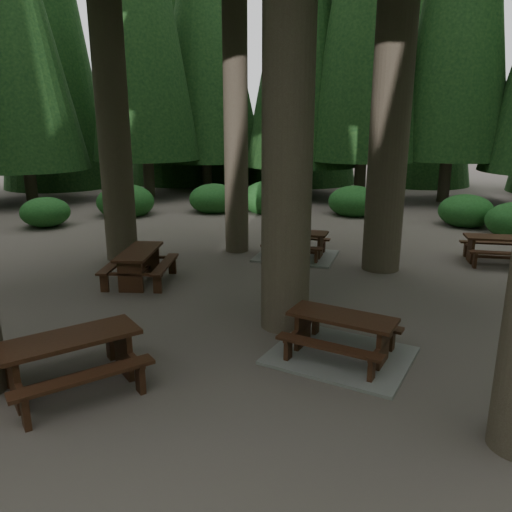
% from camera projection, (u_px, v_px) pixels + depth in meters
% --- Properties ---
extents(ground, '(80.00, 80.00, 0.00)m').
position_uv_depth(ground, '(238.00, 325.00, 8.90)').
color(ground, '#534B43').
rests_on(ground, ground).
extents(picnic_table_a, '(2.42, 2.16, 0.69)m').
position_uv_depth(picnic_table_a, '(341.00, 344.00, 7.64)').
color(picnic_table_a, gray).
rests_on(picnic_table_a, ground).
extents(picnic_table_b, '(1.67, 1.93, 0.74)m').
position_uv_depth(picnic_table_b, '(139.00, 261.00, 11.09)').
color(picnic_table_b, '#371B10').
rests_on(picnic_table_b, ground).
extents(picnic_table_c, '(2.13, 1.80, 0.69)m').
position_uv_depth(picnic_table_c, '(296.00, 249.00, 13.21)').
color(picnic_table_c, gray).
rests_on(picnic_table_c, ground).
extents(picnic_table_d, '(1.68, 1.39, 0.69)m').
position_uv_depth(picnic_table_d, '(498.00, 246.00, 12.58)').
color(picnic_table_d, '#371B10').
rests_on(picnic_table_d, ground).
extents(picnic_table_e, '(2.26, 2.29, 0.77)m').
position_uv_depth(picnic_table_e, '(71.00, 354.00, 6.66)').
color(picnic_table_e, '#371B10').
rests_on(picnic_table_e, ground).
extents(shrub_ring, '(23.86, 24.64, 1.49)m').
position_uv_depth(shrub_ring, '(286.00, 293.00, 9.32)').
color(shrub_ring, '#1D521C').
rests_on(shrub_ring, ground).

